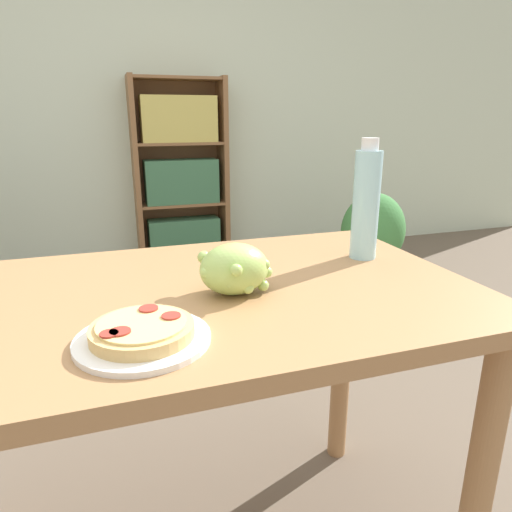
{
  "coord_description": "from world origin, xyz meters",
  "views": [
    {
      "loc": [
        -0.14,
        -1.0,
        1.12
      ],
      "look_at": [
        0.15,
        -0.14,
        0.83
      ],
      "focal_mm": 32.0,
      "sensor_mm": 36.0,
      "label": 1
    }
  ],
  "objects_px": {
    "pizza_on_plate": "(143,334)",
    "grape_bunch": "(234,269)",
    "bookshelf": "(181,179)",
    "potted_plant_floor": "(373,234)",
    "drink_bottle": "(366,203)"
  },
  "relations": [
    {
      "from": "pizza_on_plate",
      "to": "drink_bottle",
      "type": "height_order",
      "value": "drink_bottle"
    },
    {
      "from": "pizza_on_plate",
      "to": "bookshelf",
      "type": "height_order",
      "value": "bookshelf"
    },
    {
      "from": "drink_bottle",
      "to": "bookshelf",
      "type": "relative_size",
      "value": 0.21
    },
    {
      "from": "pizza_on_plate",
      "to": "grape_bunch",
      "type": "relative_size",
      "value": 1.43
    },
    {
      "from": "potted_plant_floor",
      "to": "drink_bottle",
      "type": "bearing_deg",
      "value": -123.86
    },
    {
      "from": "potted_plant_floor",
      "to": "bookshelf",
      "type": "bearing_deg",
      "value": 144.28
    },
    {
      "from": "potted_plant_floor",
      "to": "pizza_on_plate",
      "type": "bearing_deg",
      "value": -130.72
    },
    {
      "from": "pizza_on_plate",
      "to": "potted_plant_floor",
      "type": "xyz_separation_m",
      "value": [
        1.69,
        1.96,
        -0.45
      ]
    },
    {
      "from": "bookshelf",
      "to": "potted_plant_floor",
      "type": "xyz_separation_m",
      "value": [
        1.17,
        -0.84,
        -0.33
      ]
    },
    {
      "from": "bookshelf",
      "to": "potted_plant_floor",
      "type": "distance_m",
      "value": 1.47
    },
    {
      "from": "pizza_on_plate",
      "to": "drink_bottle",
      "type": "distance_m",
      "value": 0.65
    },
    {
      "from": "drink_bottle",
      "to": "potted_plant_floor",
      "type": "height_order",
      "value": "drink_bottle"
    },
    {
      "from": "pizza_on_plate",
      "to": "grape_bunch",
      "type": "height_order",
      "value": "grape_bunch"
    },
    {
      "from": "bookshelf",
      "to": "potted_plant_floor",
      "type": "bearing_deg",
      "value": -35.72
    },
    {
      "from": "grape_bunch",
      "to": "drink_bottle",
      "type": "height_order",
      "value": "drink_bottle"
    }
  ]
}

